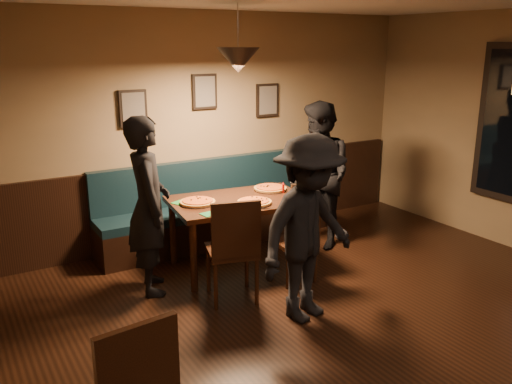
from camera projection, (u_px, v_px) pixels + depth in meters
floor at (407, 369)px, 4.10m from camera, size 7.00×7.00×0.00m
wall_back at (204, 128)px, 6.61m from camera, size 6.00×0.00×6.00m
wainscot at (207, 198)px, 6.83m from camera, size 5.88×0.06×1.00m
booth_bench at (217, 204)px, 6.61m from camera, size 3.00×0.60×1.00m
picture_left at (133, 108)px, 6.06m from camera, size 0.32×0.04×0.42m
picture_center at (204, 91)px, 6.47m from camera, size 0.32×0.04×0.42m
picture_right at (267, 100)px, 6.95m from camera, size 0.32×0.04×0.42m
pendant_lamp at (238, 60)px, 5.39m from camera, size 0.44×0.44×0.25m
dining_table at (240, 233)px, 5.89m from camera, size 1.57×1.12×0.78m
chair_near_left at (232, 248)px, 5.12m from camera, size 0.57×0.57×1.04m
chair_near_right at (294, 240)px, 5.55m from camera, size 0.42×0.42×0.88m
diner_left at (149, 206)px, 5.21m from camera, size 0.57×0.73×1.77m
diner_right at (319, 176)px, 6.41m from camera, size 0.69×0.87×1.76m
diner_front at (308, 229)px, 4.68m from camera, size 1.20×0.86×1.68m
pizza_a at (198, 202)px, 5.61m from camera, size 0.48×0.48×0.04m
pizza_b at (254, 202)px, 5.62m from camera, size 0.45×0.45×0.04m
pizza_c at (270, 188)px, 6.14m from camera, size 0.45×0.45×0.04m
soda_glass at (294, 191)px, 5.82m from camera, size 0.09×0.09×0.15m
tabasco_bottle at (283, 188)px, 6.02m from camera, size 0.03×0.03×0.12m
napkin_a at (180, 203)px, 5.65m from camera, size 0.20×0.20×0.01m
napkin_b at (209, 214)px, 5.27m from camera, size 0.16×0.16×0.01m
cutlery_set at (255, 210)px, 5.40m from camera, size 0.20×0.11×0.00m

